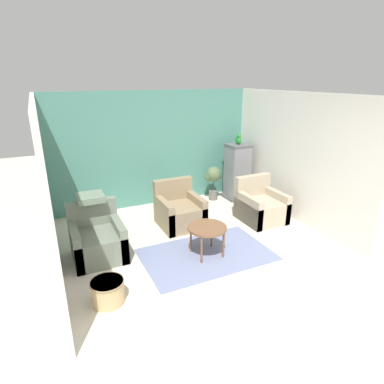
{
  "coord_description": "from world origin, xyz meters",
  "views": [
    {
      "loc": [
        -2.18,
        -2.75,
        2.68
      ],
      "look_at": [
        0.0,
        1.86,
        0.85
      ],
      "focal_mm": 30.0,
      "sensor_mm": 36.0,
      "label": 1
    }
  ],
  "objects_px": {
    "parrot": "(239,139)",
    "wicker_basket": "(108,291)",
    "coffee_table": "(207,230)",
    "armchair_right": "(260,207)",
    "armchair_middle": "(179,211)",
    "birdcage": "(237,172)",
    "armchair_left": "(98,241)",
    "potted_plant": "(213,178)"
  },
  "relations": [
    {
      "from": "armchair_right",
      "to": "wicker_basket",
      "type": "bearing_deg",
      "value": -159.3
    },
    {
      "from": "armchair_middle",
      "to": "parrot",
      "type": "height_order",
      "value": "parrot"
    },
    {
      "from": "armchair_right",
      "to": "birdcage",
      "type": "xyz_separation_m",
      "value": [
        0.26,
        1.28,
        0.35
      ]
    },
    {
      "from": "coffee_table",
      "to": "armchair_left",
      "type": "xyz_separation_m",
      "value": [
        -1.57,
        0.69,
        -0.17
      ]
    },
    {
      "from": "armchair_left",
      "to": "wicker_basket",
      "type": "xyz_separation_m",
      "value": [
        -0.09,
        -1.18,
        -0.11
      ]
    },
    {
      "from": "potted_plant",
      "to": "armchair_middle",
      "type": "bearing_deg",
      "value": -143.31
    },
    {
      "from": "birdcage",
      "to": "wicker_basket",
      "type": "distance_m",
      "value": 4.33
    },
    {
      "from": "parrot",
      "to": "wicker_basket",
      "type": "xyz_separation_m",
      "value": [
        -3.5,
        -2.5,
        -1.21
      ]
    },
    {
      "from": "wicker_basket",
      "to": "armchair_right",
      "type": "bearing_deg",
      "value": 20.7
    },
    {
      "from": "armchair_middle",
      "to": "armchair_left",
      "type": "bearing_deg",
      "value": -162.38
    },
    {
      "from": "armchair_left",
      "to": "armchair_right",
      "type": "height_order",
      "value": "same"
    },
    {
      "from": "armchair_left",
      "to": "potted_plant",
      "type": "distance_m",
      "value": 3.21
    },
    {
      "from": "parrot",
      "to": "wicker_basket",
      "type": "bearing_deg",
      "value": -144.42
    },
    {
      "from": "coffee_table",
      "to": "armchair_middle",
      "type": "xyz_separation_m",
      "value": [
        0.04,
        1.21,
        -0.17
      ]
    },
    {
      "from": "coffee_table",
      "to": "armchair_middle",
      "type": "height_order",
      "value": "armchair_middle"
    },
    {
      "from": "coffee_table",
      "to": "birdcage",
      "type": "xyz_separation_m",
      "value": [
        1.84,
        2.01,
        0.18
      ]
    },
    {
      "from": "potted_plant",
      "to": "wicker_basket",
      "type": "distance_m",
      "value": 3.96
    },
    {
      "from": "parrot",
      "to": "potted_plant",
      "type": "distance_m",
      "value": 1.02
    },
    {
      "from": "armchair_right",
      "to": "birdcage",
      "type": "distance_m",
      "value": 1.35
    },
    {
      "from": "armchair_middle",
      "to": "armchair_right",
      "type": "bearing_deg",
      "value": -17.05
    },
    {
      "from": "birdcage",
      "to": "coffee_table",
      "type": "bearing_deg",
      "value": -132.47
    },
    {
      "from": "armchair_middle",
      "to": "wicker_basket",
      "type": "height_order",
      "value": "armchair_middle"
    },
    {
      "from": "armchair_middle",
      "to": "wicker_basket",
      "type": "xyz_separation_m",
      "value": [
        -1.7,
        -1.7,
        -0.11
      ]
    },
    {
      "from": "potted_plant",
      "to": "coffee_table",
      "type": "bearing_deg",
      "value": -121.13
    },
    {
      "from": "coffee_table",
      "to": "wicker_basket",
      "type": "relative_size",
      "value": 1.45
    },
    {
      "from": "potted_plant",
      "to": "armchair_left",
      "type": "bearing_deg",
      "value": -153.26
    },
    {
      "from": "potted_plant",
      "to": "armchair_right",
      "type": "bearing_deg",
      "value": -78.12
    },
    {
      "from": "armchair_left",
      "to": "potted_plant",
      "type": "height_order",
      "value": "armchair_left"
    },
    {
      "from": "armchair_left",
      "to": "armchair_middle",
      "type": "relative_size",
      "value": 1.0
    },
    {
      "from": "armchair_middle",
      "to": "potted_plant",
      "type": "height_order",
      "value": "armchair_middle"
    },
    {
      "from": "armchair_right",
      "to": "birdcage",
      "type": "height_order",
      "value": "birdcage"
    },
    {
      "from": "wicker_basket",
      "to": "birdcage",
      "type": "bearing_deg",
      "value": 35.56
    },
    {
      "from": "armchair_middle",
      "to": "birdcage",
      "type": "height_order",
      "value": "birdcage"
    },
    {
      "from": "armchair_right",
      "to": "birdcage",
      "type": "relative_size",
      "value": 0.66
    },
    {
      "from": "birdcage",
      "to": "potted_plant",
      "type": "bearing_deg",
      "value": 167.71
    },
    {
      "from": "coffee_table",
      "to": "armchair_right",
      "type": "height_order",
      "value": "armchair_right"
    },
    {
      "from": "coffee_table",
      "to": "armchair_right",
      "type": "xyz_separation_m",
      "value": [
        1.58,
        0.73,
        -0.17
      ]
    },
    {
      "from": "wicker_basket",
      "to": "potted_plant",
      "type": "bearing_deg",
      "value": 41.68
    },
    {
      "from": "potted_plant",
      "to": "birdcage",
      "type": "bearing_deg",
      "value": -12.29
    },
    {
      "from": "armchair_middle",
      "to": "birdcage",
      "type": "xyz_separation_m",
      "value": [
        1.8,
        0.81,
        0.35
      ]
    },
    {
      "from": "coffee_table",
      "to": "potted_plant",
      "type": "height_order",
      "value": "potted_plant"
    },
    {
      "from": "birdcage",
      "to": "armchair_middle",
      "type": "bearing_deg",
      "value": -155.85
    }
  ]
}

